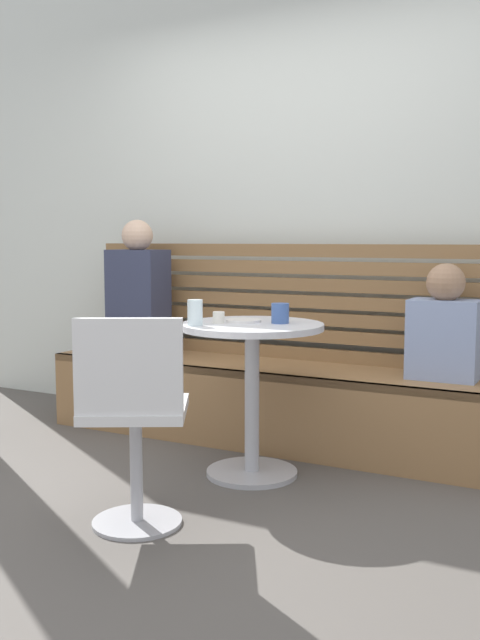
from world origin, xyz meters
TOP-DOWN VIEW (x-y plane):
  - ground at (0.00, 0.00)m, footprint 8.00×8.00m
  - back_wall at (0.00, 1.64)m, footprint 5.20×0.10m
  - booth_bench at (0.00, 1.20)m, footprint 2.70×0.52m
  - booth_backrest at (0.00, 1.44)m, footprint 2.65×0.04m
  - cafe_table at (0.15, 0.64)m, footprint 0.68×0.68m
  - white_chair at (0.04, -0.16)m, footprint 0.54×0.54m
  - person_adult at (-0.91, 1.21)m, footprint 0.34×0.22m
  - person_child_left at (0.92, 1.24)m, footprint 0.34×0.22m
  - cup_mug_blue at (0.26, 0.70)m, footprint 0.08×0.08m
  - cup_glass_tall at (-0.04, 0.44)m, footprint 0.07×0.07m
  - cup_espresso_small at (0.01, 0.57)m, footprint 0.06×0.06m
  - plate_small at (0.08, 0.68)m, footprint 0.17×0.17m

SIDE VIEW (x-z plane):
  - ground at x=0.00m, z-range 0.00..0.00m
  - booth_bench at x=0.00m, z-range 0.00..0.44m
  - white_chair at x=0.04m, z-range 0.04..0.89m
  - cafe_table at x=0.15m, z-range 0.15..0.89m
  - person_child_left at x=0.92m, z-range 0.40..0.98m
  - plate_small at x=0.08m, z-range 0.74..0.75m
  - cup_espresso_small at x=0.01m, z-range 0.74..0.79m
  - booth_backrest at x=0.00m, z-range 0.44..1.11m
  - cup_mug_blue at x=0.26m, z-range 0.74..0.83m
  - cup_glass_tall at x=-0.04m, z-range 0.74..0.86m
  - person_adult at x=-0.91m, z-range 0.40..1.21m
  - back_wall at x=0.00m, z-range 0.00..2.90m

